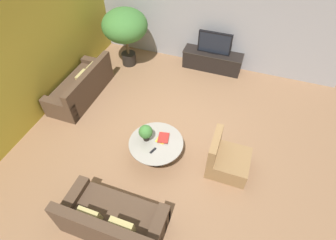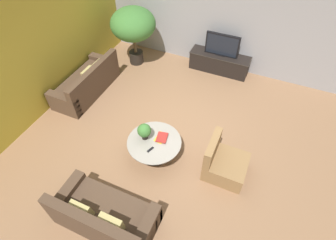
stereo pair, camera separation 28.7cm
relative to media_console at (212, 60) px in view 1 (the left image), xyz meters
The scene contains 13 objects.
ground_plane 2.97m from the media_console, 95.39° to the right, with size 24.00×24.00×0.00m, color #8C6647.
back_wall_stone 1.29m from the media_console, 130.93° to the left, with size 7.40×0.12×3.00m, color #939399.
side_wall_left 4.64m from the media_console, 142.24° to the right, with size 0.12×7.40×3.00m, color gold.
media_console is the anchor object (origin of this frame).
television 0.56m from the media_console, 90.00° to the right, with size 0.93×0.13×0.62m.
coffee_table 3.51m from the media_console, 96.46° to the right, with size 1.13×1.13×0.43m.
couch_by_wall 3.74m from the media_console, 141.42° to the right, with size 0.84×1.98×0.84m.
couch_near_entry 5.21m from the media_console, 95.75° to the right, with size 1.75×0.84×0.84m.
armchair_wicker 3.48m from the media_console, 72.38° to the right, with size 0.80×0.76×0.86m.
potted_palm_tall 2.64m from the media_console, 166.20° to the right, with size 1.25×1.25×1.67m.
potted_plant_tabletop 3.55m from the media_console, 100.01° to the right, with size 0.29×0.29×0.38m.
book_stack 3.36m from the media_console, 95.07° to the right, with size 0.26×0.31×0.04m.
remote_black 3.72m from the media_console, 95.75° to the right, with size 0.04×0.16×0.02m, color black.
Camera 1 is at (1.23, -3.59, 4.68)m, focal length 28.00 mm.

